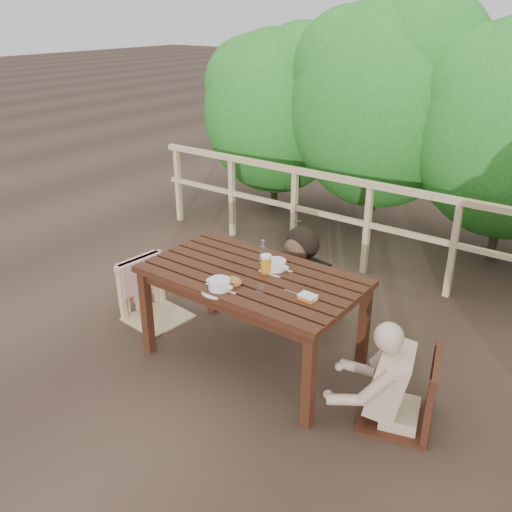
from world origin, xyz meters
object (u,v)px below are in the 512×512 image
Objects in this scene: soup_far at (276,266)px; woman at (316,246)px; chair_far at (313,274)px; bread_roll at (234,282)px; table at (252,318)px; butter_tub at (308,298)px; chair_left at (154,268)px; tumbler at (261,291)px; beer_glass at (266,265)px; bottle at (263,255)px; chair_right at (403,357)px; diner_right at (409,345)px; soup_near at (219,285)px.

woman is at bearing 95.54° from soup_far.
chair_far is 1.16m from bread_roll.
chair_far is 6.61× the size of bread_roll.
woman is (0.03, 0.89, 0.32)m from table.
bread_roll is 0.56m from butter_tub.
chair_left is 0.73× the size of woman.
chair_left reaches higher than tumbler.
bottle is at bearing 140.91° from beer_glass.
chair_far is 0.87m from bottle.
chair_left is 2.30m from chair_right.
diner_right is 5.01× the size of bottle.
beer_glass is 1.92× the size of tumbler.
diner_right is 7.67× the size of beer_glass.
table is 6.14× the size of soup_near.
bread_roll is (-0.03, -1.12, 0.10)m from woman.
bread_roll is (0.00, -0.23, 0.42)m from table.
chair_far is 0.71× the size of diner_right.
chair_right is 0.72× the size of woman.
woman reaches higher than beer_glass.
soup_far is 1.68× the size of beer_glass.
bread_roll is at bearing -88.80° from table.
beer_glass is at bearing 162.71° from butter_tub.
bread_roll is at bearing -96.78° from chair_left.
chair_far reaches higher than butter_tub.
chair_left is at bearing -173.64° from bottle.
soup_near is 0.63m from butter_tub.
table is 10.36× the size of beer_glass.
diner_right reaches higher than bread_roll.
tumbler is at bearing 20.42° from soup_near.
beer_glass is (-1.17, 0.05, 0.23)m from diner_right.
chair_left reaches higher than table.
bread_roll reaches higher than table.
butter_tub is at bearing -22.98° from bottle.
diner_right is 0.73m from butter_tub.
soup_near is at bearing -159.58° from tumbler.
butter_tub is (0.55, 0.12, -0.01)m from bread_roll.
chair_right is at bearing 16.25° from soup_near.
chair_right is at bearing 1.13° from table.
soup_far is 0.40m from bread_roll.
bread_roll is at bearing -93.85° from chair_right.
chair_far is 1.46m from chair_right.
woman reaches higher than tumbler.
woman is at bearing 88.57° from bread_roll.
butter_tub is at bearing 84.97° from diner_right.
chair_left is at bearing -105.06° from chair_right.
bottle is at bearing 89.05° from bread_roll.
diner_right is 9.29× the size of bread_roll.
butter_tub is at bearing -50.92° from chair_far.
bottle is at bearing -80.67° from chair_far.
soup_near is at bearing -155.15° from butter_tub.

